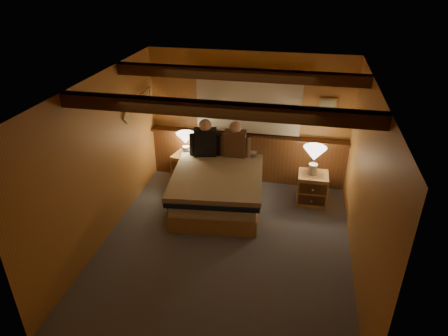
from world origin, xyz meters
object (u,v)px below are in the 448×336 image
(person_left, at_px, (206,140))
(duffel_bag, at_px, (184,198))
(nightstand_left, at_px, (188,168))
(nightstand_right, at_px, (312,188))
(lamp_left, at_px, (185,140))
(person_right, at_px, (235,142))
(bed, at_px, (218,187))
(lamp_right, at_px, (314,155))

(person_left, distance_m, duffel_bag, 1.10)
(nightstand_left, relative_size, duffel_bag, 1.11)
(nightstand_right, distance_m, person_left, 2.03)
(lamp_left, xyz_separation_m, person_right, (0.92, -0.03, 0.05))
(person_right, bearing_deg, duffel_bag, -132.95)
(bed, distance_m, lamp_right, 1.68)
(nightstand_right, height_order, lamp_right, lamp_right)
(lamp_left, xyz_separation_m, duffel_bag, (0.21, -0.88, -0.69))
(nightstand_left, relative_size, lamp_left, 1.35)
(person_left, relative_size, person_right, 1.04)
(person_left, bearing_deg, duffel_bag, -116.15)
(person_right, bearing_deg, lamp_right, -13.40)
(lamp_right, height_order, duffel_bag, lamp_right)
(nightstand_right, distance_m, person_right, 1.55)
(lamp_right, bearing_deg, duffel_bag, -164.31)
(lamp_left, relative_size, lamp_right, 0.87)
(lamp_left, bearing_deg, nightstand_right, -7.47)
(nightstand_right, bearing_deg, lamp_right, 157.51)
(lamp_right, relative_size, person_left, 0.71)
(nightstand_right, xyz_separation_m, lamp_right, (-0.03, 0.01, 0.62))
(nightstand_right, height_order, duffel_bag, nightstand_right)
(bed, distance_m, person_left, 0.90)
(nightstand_right, relative_size, lamp_left, 1.27)
(lamp_left, relative_size, person_right, 0.63)
(lamp_right, bearing_deg, person_right, 169.30)
(nightstand_left, bearing_deg, person_right, 9.42)
(bed, distance_m, nightstand_right, 1.61)
(nightstand_right, xyz_separation_m, person_left, (-1.91, 0.21, 0.64))
(bed, height_order, duffel_bag, bed)
(nightstand_left, height_order, nightstand_right, nightstand_left)
(duffel_bag, bearing_deg, bed, 20.23)
(person_right, xyz_separation_m, duffel_bag, (-0.71, -0.84, -0.74))
(person_right, bearing_deg, bed, -106.98)
(nightstand_left, distance_m, duffel_bag, 0.91)
(nightstand_right, bearing_deg, bed, -166.95)
(nightstand_right, bearing_deg, nightstand_left, 171.52)
(lamp_left, xyz_separation_m, lamp_right, (2.29, -0.29, 0.04))
(bed, distance_m, nightstand_left, 1.01)
(bed, height_order, person_right, person_right)
(bed, xyz_separation_m, lamp_right, (1.54, 0.40, 0.56))
(lamp_right, bearing_deg, bed, -165.57)
(nightstand_left, relative_size, nightstand_right, 1.06)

